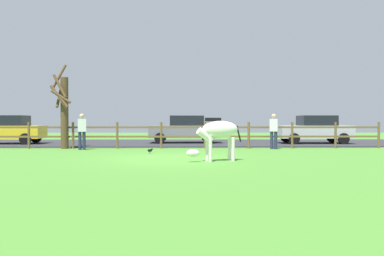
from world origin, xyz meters
TOP-DOWN VIEW (x-y plane):
  - ground_plane at (0.00, 0.00)m, footprint 60.00×60.00m
  - parking_asphalt at (0.00, 9.30)m, footprint 28.00×7.40m
  - paddock_fence at (-0.58, 5.00)m, footprint 20.95×0.11m
  - bare_tree at (-5.14, 4.87)m, footprint 1.03×1.17m
  - zebra at (1.63, -0.90)m, footprint 1.87×0.90m
  - crow_on_grass at (-0.85, 2.14)m, footprint 0.21×0.10m
  - parked_car_silver at (7.84, 8.31)m, footprint 4.01×1.89m
  - parked_car_grey at (0.53, 8.92)m, footprint 4.02×1.92m
  - parked_car_yellow at (-9.31, 8.14)m, footprint 4.07×2.02m
  - visitor_left_of_tree at (-4.11, 4.19)m, footprint 0.41×0.31m
  - visitor_right_of_tree at (4.68, 4.51)m, footprint 0.41×0.32m

SIDE VIEW (x-z plane):
  - ground_plane at x=0.00m, z-range 0.00..0.00m
  - parking_asphalt at x=0.00m, z-range 0.00..0.05m
  - crow_on_grass at x=-0.85m, z-range 0.02..0.23m
  - paddock_fence at x=-0.58m, z-range 0.09..1.34m
  - parked_car_silver at x=7.84m, z-range 0.06..1.62m
  - parked_car_grey at x=0.53m, z-range 0.06..1.62m
  - parked_car_yellow at x=-9.31m, z-range 0.06..1.62m
  - visitor_left_of_tree at x=-4.11m, z-range 0.09..1.73m
  - visitor_right_of_tree at x=4.68m, z-range 0.09..1.73m
  - zebra at x=1.63m, z-range 0.22..1.63m
  - bare_tree at x=-5.14m, z-range -0.15..3.88m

